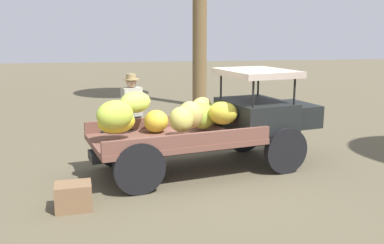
% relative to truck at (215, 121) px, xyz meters
% --- Properties ---
extents(ground_plane, '(60.00, 60.00, 0.00)m').
position_rel_truck_xyz_m(ground_plane, '(-0.14, -0.04, -0.91)').
color(ground_plane, brown).
extents(truck, '(4.65, 2.55, 1.87)m').
position_rel_truck_xyz_m(truck, '(0.00, 0.00, 0.00)').
color(truck, black).
rests_on(truck, ground).
extents(farmer, '(0.55, 0.51, 1.73)m').
position_rel_truck_xyz_m(farmer, '(-1.53, 1.20, 0.07)').
color(farmer, '#37444C').
rests_on(farmer, ground).
extents(wooden_crate, '(0.57, 0.46, 0.40)m').
position_rel_truck_xyz_m(wooden_crate, '(-2.50, -1.66, -0.71)').
color(wooden_crate, brown).
rests_on(wooden_crate, ground).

